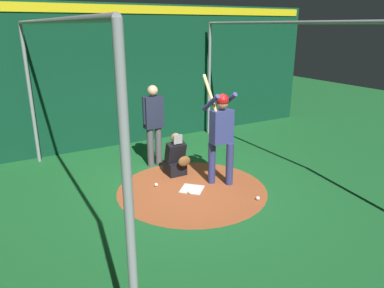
% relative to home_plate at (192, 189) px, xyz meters
% --- Properties ---
extents(ground_plane, '(27.86, 27.86, 0.00)m').
position_rel_home_plate_xyz_m(ground_plane, '(0.00, 0.00, -0.01)').
color(ground_plane, '#195B28').
extents(dirt_circle, '(2.94, 2.94, 0.01)m').
position_rel_home_plate_xyz_m(dirt_circle, '(0.00, 0.00, -0.01)').
color(dirt_circle, '#9E4C28').
rests_on(dirt_circle, ground).
extents(home_plate, '(0.59, 0.59, 0.01)m').
position_rel_home_plate_xyz_m(home_plate, '(0.00, 0.00, 0.00)').
color(home_plate, white).
rests_on(home_plate, dirt_circle).
extents(batter, '(0.68, 0.49, 2.18)m').
position_rel_home_plate_xyz_m(batter, '(0.02, 0.65, 1.13)').
color(batter, navy).
rests_on(batter, ground).
extents(catcher, '(0.58, 0.40, 0.94)m').
position_rel_home_plate_xyz_m(catcher, '(-0.83, 0.08, 0.36)').
color(catcher, black).
rests_on(catcher, ground).
extents(umpire, '(0.23, 0.49, 1.86)m').
position_rel_home_plate_xyz_m(umpire, '(-1.57, -0.09, 1.04)').
color(umpire, '#4C4C51').
rests_on(umpire, ground).
extents(back_wall, '(0.23, 11.86, 3.61)m').
position_rel_home_plate_xyz_m(back_wall, '(-3.51, 0.00, 1.81)').
color(back_wall, '#0C3D26').
rests_on(back_wall, ground).
extents(cage_frame, '(6.41, 4.85, 3.17)m').
position_rel_home_plate_xyz_m(cage_frame, '(0.00, 0.00, 2.24)').
color(cage_frame, gray).
rests_on(cage_frame, ground).
extents(baseball_0, '(0.07, 0.07, 0.07)m').
position_rel_home_plate_xyz_m(baseball_0, '(-0.48, -0.56, 0.03)').
color(baseball_0, white).
rests_on(baseball_0, dirt_circle).
extents(baseball_1, '(0.07, 0.07, 0.07)m').
position_rel_home_plate_xyz_m(baseball_1, '(0.14, -0.14, 0.03)').
color(baseball_1, white).
rests_on(baseball_1, dirt_circle).
extents(baseball_2, '(0.07, 0.07, 0.07)m').
position_rel_home_plate_xyz_m(baseball_2, '(1.00, 0.83, 0.03)').
color(baseball_2, white).
rests_on(baseball_2, dirt_circle).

